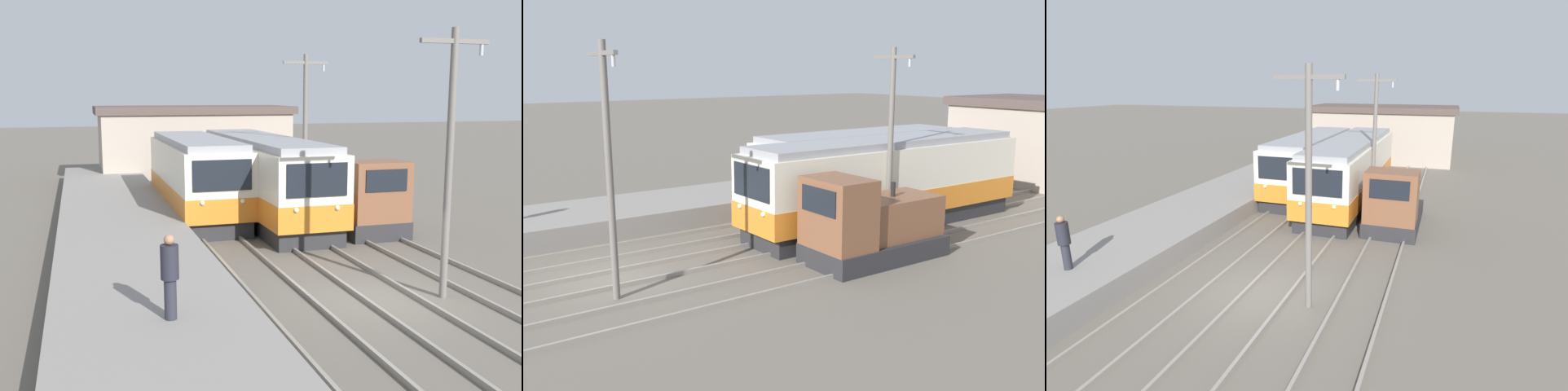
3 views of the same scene
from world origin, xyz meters
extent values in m
plane|color=#665E54|center=(0.00, 0.00, 0.00)|extent=(200.00, 200.00, 0.00)
cube|color=gray|center=(-6.25, 0.00, 0.42)|extent=(4.50, 54.00, 0.84)
cube|color=gray|center=(-3.32, 0.00, 0.07)|extent=(0.10, 60.00, 0.14)
cube|color=gray|center=(-1.88, 0.00, 0.07)|extent=(0.10, 60.00, 0.14)
cube|color=gray|center=(-0.52, 0.00, 0.07)|extent=(0.10, 60.00, 0.14)
cube|color=gray|center=(0.92, 0.00, 0.07)|extent=(0.10, 60.00, 0.14)
cube|color=gray|center=(2.48, 0.00, 0.07)|extent=(0.10, 60.00, 0.14)
cube|color=gray|center=(3.92, 0.00, 0.07)|extent=(0.10, 60.00, 0.14)
cube|color=#28282B|center=(-2.60, 12.78, 0.35)|extent=(2.58, 10.01, 0.70)
cube|color=silver|center=(-2.60, 12.78, 2.02)|extent=(2.80, 10.43, 2.64)
cube|color=orange|center=(-2.60, 12.78, 1.17)|extent=(2.84, 10.47, 0.95)
cube|color=black|center=(-2.60, 7.54, 2.55)|extent=(2.24, 0.06, 1.16)
sphere|color=silver|center=(-3.37, 7.53, 1.54)|extent=(0.18, 0.18, 0.18)
sphere|color=silver|center=(-1.83, 7.53, 1.54)|extent=(0.18, 0.18, 0.18)
cube|color=#939399|center=(-2.60, 12.78, 3.48)|extent=(2.46, 10.01, 0.28)
cube|color=#28282B|center=(0.20, 11.70, 0.35)|extent=(2.58, 12.54, 0.70)
cube|color=silver|center=(0.20, 11.70, 2.04)|extent=(2.80, 13.06, 2.68)
cube|color=orange|center=(0.20, 11.70, 1.18)|extent=(2.84, 13.10, 0.96)
cube|color=black|center=(0.20, 5.14, 2.57)|extent=(2.24, 0.06, 1.18)
sphere|color=silver|center=(-0.57, 5.13, 1.56)|extent=(0.18, 0.18, 0.18)
sphere|color=silver|center=(0.97, 5.13, 1.56)|extent=(0.18, 0.18, 0.18)
cube|color=#939399|center=(0.20, 11.70, 3.52)|extent=(2.46, 12.54, 0.28)
cube|color=#28282B|center=(3.20, 8.23, 0.35)|extent=(2.40, 4.91, 0.70)
cube|color=brown|center=(3.20, 6.56, 1.85)|extent=(2.28, 1.57, 2.30)
cube|color=black|center=(3.20, 5.75, 2.36)|extent=(1.68, 0.04, 0.83)
cube|color=brown|center=(3.20, 9.01, 1.40)|extent=(1.92, 3.24, 1.40)
cylinder|color=black|center=(3.20, 9.01, 2.35)|extent=(0.16, 0.16, 0.50)
cylinder|color=slate|center=(1.70, -0.34, 3.59)|extent=(0.20, 0.20, 7.18)
cube|color=slate|center=(1.70, -0.34, 6.83)|extent=(2.00, 0.12, 0.12)
cylinder|color=#B2B2B7|center=(2.50, -0.34, 6.63)|extent=(0.10, 0.10, 0.30)
cylinder|color=slate|center=(1.70, 10.31, 3.59)|extent=(0.20, 0.20, 7.18)
cube|color=slate|center=(1.70, 10.31, 6.83)|extent=(2.00, 0.12, 0.12)
cylinder|color=#B2B2B7|center=(2.50, 10.31, 6.63)|extent=(0.10, 0.10, 0.30)
camera|label=1|loc=(-7.68, -14.23, 5.44)|focal=42.00mm
camera|label=2|loc=(17.85, -5.86, 6.46)|focal=42.00mm
camera|label=3|loc=(5.33, -10.97, 6.64)|focal=28.00mm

